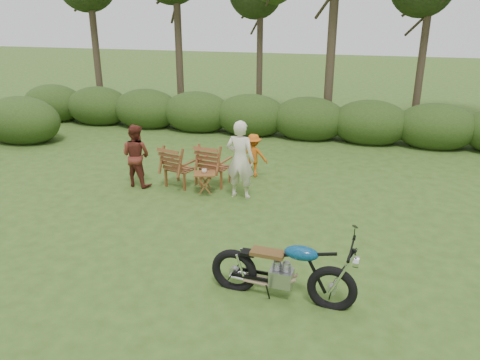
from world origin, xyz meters
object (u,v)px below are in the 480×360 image
(cup, at_px, (204,171))
(adult_b, at_px, (138,185))
(child, at_px, (253,176))
(lawn_chair_right, at_px, (215,184))
(adult_a, at_px, (240,197))
(lawn_chair_left, at_px, (181,185))
(motorcycle, at_px, (281,297))
(side_table, at_px, (205,184))

(cup, relative_size, adult_b, 0.08)
(cup, xyz_separation_m, child, (0.79, 1.53, -0.58))
(lawn_chair_right, relative_size, adult_a, 0.58)
(lawn_chair_left, bearing_deg, adult_b, 29.24)
(motorcycle, height_order, adult_b, adult_b)
(cup, relative_size, child, 0.11)
(motorcycle, relative_size, adult_a, 1.16)
(motorcycle, bearing_deg, cup, 128.24)
(adult_a, bearing_deg, child, -82.87)
(lawn_chair_right, relative_size, side_table, 2.02)
(cup, height_order, adult_b, adult_b)
(motorcycle, xyz_separation_m, cup, (-2.56, 3.67, 0.58))
(adult_a, bearing_deg, adult_b, 3.48)
(motorcycle, bearing_deg, adult_a, 117.95)
(motorcycle, xyz_separation_m, adult_b, (-4.36, 3.76, 0.00))
(side_table, bearing_deg, adult_b, 176.76)
(adult_a, bearing_deg, side_table, 8.01)
(lawn_chair_right, xyz_separation_m, adult_b, (-1.83, -0.59, 0.00))
(motorcycle, bearing_deg, side_table, 128.18)
(lawn_chair_right, bearing_deg, adult_b, 26.80)
(side_table, bearing_deg, adult_a, 3.41)
(lawn_chair_right, relative_size, cup, 8.79)
(cup, distance_m, adult_b, 1.89)
(lawn_chair_right, height_order, adult_b, adult_b)
(lawn_chair_left, height_order, adult_b, adult_b)
(side_table, bearing_deg, motorcycle, -55.13)
(adult_b, relative_size, child, 1.36)
(adult_b, bearing_deg, lawn_chair_left, -156.84)
(side_table, height_order, adult_a, adult_a)
(motorcycle, height_order, lawn_chair_right, motorcycle)
(side_table, relative_size, cup, 4.34)
(lawn_chair_left, relative_size, adult_a, 0.57)
(lawn_chair_left, relative_size, side_table, 1.98)
(cup, xyz_separation_m, adult_b, (-1.80, 0.09, -0.58))
(lawn_chair_left, bearing_deg, adult_a, -176.28)
(lawn_chair_right, distance_m, child, 1.14)
(adult_b, bearing_deg, motorcycle, 148.05)
(side_table, relative_size, child, 0.46)
(motorcycle, distance_m, cup, 4.51)
(lawn_chair_right, height_order, side_table, lawn_chair_right)
(motorcycle, bearing_deg, child, 112.09)
(motorcycle, bearing_deg, lawn_chair_right, 123.47)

